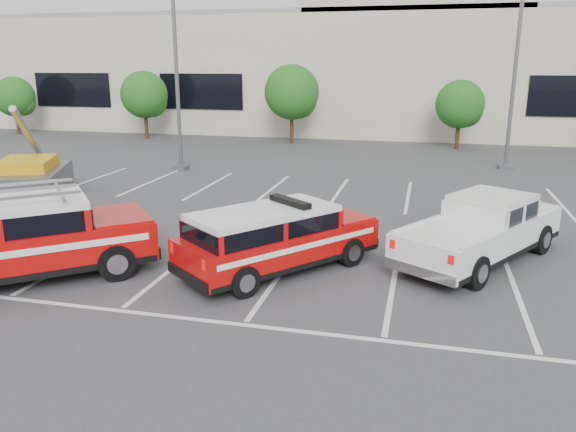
# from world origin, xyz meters

# --- Properties ---
(ground) EXTENTS (120.00, 120.00, 0.00)m
(ground) POSITION_xyz_m (0.00, 0.00, 0.00)
(ground) COLOR #3A3A3D
(ground) RESTS_ON ground
(stall_markings) EXTENTS (23.00, 15.00, 0.01)m
(stall_markings) POSITION_xyz_m (0.00, 4.50, 0.01)
(stall_markings) COLOR silver
(stall_markings) RESTS_ON ground
(convention_building) EXTENTS (60.00, 16.99, 13.20)m
(convention_building) POSITION_xyz_m (0.18, 31.86, 4.72)
(convention_building) COLOR beige
(convention_building) RESTS_ON ground
(tree_far_left) EXTENTS (2.77, 2.77, 3.99)m
(tree_far_left) POSITION_xyz_m (-24.91, 22.05, 2.50)
(tree_far_left) COLOR #3F2B19
(tree_far_left) RESTS_ON ground
(tree_left) EXTENTS (3.07, 3.07, 4.42)m
(tree_left) POSITION_xyz_m (-14.91, 22.05, 2.77)
(tree_left) COLOR #3F2B19
(tree_left) RESTS_ON ground
(tree_mid_left) EXTENTS (3.37, 3.37, 4.85)m
(tree_mid_left) POSITION_xyz_m (-4.91, 22.05, 3.04)
(tree_mid_left) COLOR #3F2B19
(tree_mid_left) RESTS_ON ground
(tree_mid_right) EXTENTS (2.77, 2.77, 3.99)m
(tree_mid_right) POSITION_xyz_m (5.09, 22.05, 2.50)
(tree_mid_right) COLOR #3F2B19
(tree_mid_right) RESTS_ON ground
(light_pole_left) EXTENTS (0.90, 0.60, 10.24)m
(light_pole_left) POSITION_xyz_m (-8.00, 12.00, 5.19)
(light_pole_left) COLOR #59595E
(light_pole_left) RESTS_ON ground
(light_pole_mid) EXTENTS (0.90, 0.60, 10.24)m
(light_pole_mid) POSITION_xyz_m (7.00, 16.00, 5.19)
(light_pole_mid) COLOR #59595E
(light_pole_mid) RESTS_ON ground
(fire_chief_suv) EXTENTS (4.54, 5.06, 1.76)m
(fire_chief_suv) POSITION_xyz_m (-0.14, 0.15, 0.72)
(fire_chief_suv) COLOR #AA0908
(fire_chief_suv) RESTS_ON ground
(white_pickup) EXTENTS (4.51, 5.64, 1.68)m
(white_pickup) POSITION_xyz_m (4.75, 2.14, 0.67)
(white_pickup) COLOR silver
(white_pickup) RESTS_ON ground
(ladder_suv) EXTENTS (5.62, 5.26, 2.18)m
(ladder_suv) POSITION_xyz_m (-5.72, -1.78, 0.87)
(ladder_suv) COLOR #AA0908
(ladder_suv) RESTS_ON ground
(utility_rig) EXTENTS (3.75, 4.97, 3.55)m
(utility_rig) POSITION_xyz_m (-10.90, 4.80, 0.71)
(utility_rig) COLOR #59595E
(utility_rig) RESTS_ON ground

